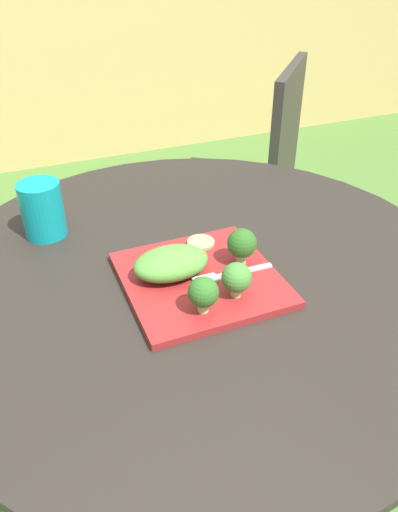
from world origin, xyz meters
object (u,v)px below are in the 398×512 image
at_px(drinking_glass, 43,212).
at_px(fork, 225,275).
at_px(salad_plate, 200,279).
at_px(patio_chair, 252,171).

distance_m(drinking_glass, fork, 0.41).
bearing_deg(salad_plate, drinking_glass, 129.97).
xyz_separation_m(patio_chair, fork, (-0.49, -0.81, 0.22)).
relative_size(drinking_glass, fork, 0.76).
distance_m(patio_chair, fork, 0.97).
bearing_deg(drinking_glass, salad_plate, -50.03).
relative_size(salad_plate, fork, 1.77).
relative_size(patio_chair, drinking_glass, 7.68).
relative_size(salad_plate, drinking_glass, 2.34).
xyz_separation_m(salad_plate, drinking_glass, (-0.24, 0.28, 0.05)).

